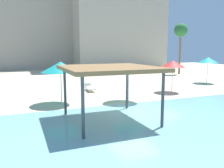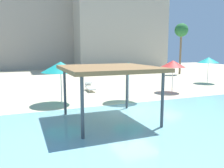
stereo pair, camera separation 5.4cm
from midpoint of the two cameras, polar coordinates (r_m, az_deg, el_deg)
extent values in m
plane|color=beige|center=(13.63, 5.82, -6.41)|extent=(80.00, 80.00, 0.00)
cube|color=#7AB7C1|center=(9.53, 21.05, -13.45)|extent=(44.00, 13.50, 0.04)
cylinder|color=#42474C|center=(12.46, -11.48, -2.01)|extent=(0.14, 0.14, 2.52)
cylinder|color=#42474C|center=(13.58, 3.83, -1.00)|extent=(0.14, 0.14, 2.52)
cylinder|color=#42474C|center=(8.97, -7.20, -5.98)|extent=(0.14, 0.14, 2.52)
cylinder|color=#42474C|center=(10.47, 12.52, -4.02)|extent=(0.14, 0.14, 2.52)
cube|color=olive|center=(11.03, -0.55, 3.90)|extent=(4.35, 4.35, 0.18)
cylinder|color=silver|center=(15.55, 4.19, -0.72)|extent=(0.06, 0.06, 2.03)
cone|color=teal|center=(15.40, 4.24, 4.15)|extent=(2.27, 2.27, 0.62)
cylinder|color=silver|center=(15.34, -12.36, -0.96)|extent=(0.06, 0.06, 2.06)
cone|color=teal|center=(15.18, -12.53, 4.16)|extent=(2.47, 2.47, 0.68)
cylinder|color=silver|center=(19.85, 14.83, 1.07)|extent=(0.06, 0.06, 2.07)
cone|color=red|center=(19.73, 14.97, 4.87)|extent=(2.04, 2.04, 0.56)
cylinder|color=silver|center=(26.42, 22.71, 2.54)|extent=(0.06, 0.06, 2.14)
cone|color=teal|center=(26.33, 22.88, 5.50)|extent=(2.13, 2.13, 0.59)
cylinder|color=white|center=(19.11, -4.14, -1.75)|extent=(0.05, 0.05, 0.22)
cylinder|color=white|center=(19.00, -5.54, -1.83)|extent=(0.05, 0.05, 0.22)
cylinder|color=white|center=(20.49, -5.09, -1.07)|extent=(0.05, 0.05, 0.22)
cylinder|color=white|center=(20.39, -6.41, -1.14)|extent=(0.05, 0.05, 0.22)
cube|color=white|center=(19.72, -5.32, -0.98)|extent=(0.73, 1.84, 0.10)
cube|color=white|center=(20.39, -5.78, 0.11)|extent=(0.63, 0.55, 0.40)
cylinder|color=brown|center=(34.96, 16.64, 7.25)|extent=(0.28, 0.28, 5.95)
sphere|color=#286B33|center=(35.07, 16.87, 12.69)|extent=(1.90, 1.90, 1.90)
cube|color=#9E9384|center=(47.41, -19.41, 12.77)|extent=(22.09, 9.42, 14.90)
cube|color=#B2A893|center=(47.18, 0.84, 16.38)|extent=(17.16, 11.48, 20.01)
camera|label=1|loc=(0.03, -89.90, 0.02)|focal=36.87mm
camera|label=2|loc=(0.03, 90.10, -0.02)|focal=36.87mm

